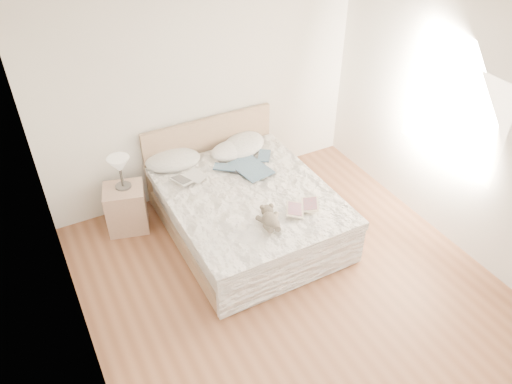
# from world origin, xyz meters

# --- Properties ---
(floor) EXTENTS (4.00, 4.50, 0.00)m
(floor) POSITION_xyz_m (0.00, 0.00, 0.00)
(floor) COLOR brown
(floor) RESTS_ON ground
(ceiling) EXTENTS (4.00, 4.50, 0.00)m
(ceiling) POSITION_xyz_m (0.00, 0.00, 2.70)
(ceiling) COLOR silver
(ceiling) RESTS_ON ground
(wall_back) EXTENTS (4.00, 0.02, 2.70)m
(wall_back) POSITION_xyz_m (0.00, 2.25, 1.35)
(wall_back) COLOR white
(wall_back) RESTS_ON ground
(wall_left) EXTENTS (0.02, 4.50, 2.70)m
(wall_left) POSITION_xyz_m (-2.00, 0.00, 1.35)
(wall_left) COLOR white
(wall_left) RESTS_ON ground
(wall_right) EXTENTS (0.02, 4.50, 2.70)m
(wall_right) POSITION_xyz_m (2.00, 0.00, 1.35)
(wall_right) COLOR white
(wall_right) RESTS_ON ground
(window) EXTENTS (0.02, 1.30, 1.10)m
(window) POSITION_xyz_m (1.99, 0.30, 1.45)
(window) COLOR white
(window) RESTS_ON wall_right
(bed) EXTENTS (1.72, 2.14, 1.00)m
(bed) POSITION_xyz_m (0.00, 1.19, 0.31)
(bed) COLOR tan
(bed) RESTS_ON floor
(nightstand) EXTENTS (0.54, 0.51, 0.56)m
(nightstand) POSITION_xyz_m (-1.21, 1.88, 0.28)
(nightstand) COLOR tan
(nightstand) RESTS_ON floor
(table_lamp) EXTENTS (0.30, 0.30, 0.39)m
(table_lamp) POSITION_xyz_m (-1.19, 1.92, 0.84)
(table_lamp) COLOR #4C4642
(table_lamp) RESTS_ON nightstand
(pillow_left) EXTENTS (0.74, 0.58, 0.20)m
(pillow_left) POSITION_xyz_m (-0.53, 2.06, 0.64)
(pillow_left) COLOR silver
(pillow_left) RESTS_ON bed
(pillow_middle) EXTENTS (0.60, 0.45, 0.17)m
(pillow_middle) POSITION_xyz_m (0.19, 1.92, 0.64)
(pillow_middle) COLOR white
(pillow_middle) RESTS_ON bed
(pillow_right) EXTENTS (0.80, 0.74, 0.20)m
(pillow_right) POSITION_xyz_m (0.37, 1.97, 0.64)
(pillow_right) COLOR white
(pillow_right) RESTS_ON bed
(blouse) EXTENTS (0.61, 0.64, 0.02)m
(blouse) POSITION_xyz_m (0.22, 1.48, 0.63)
(blouse) COLOR #345068
(blouse) RESTS_ON bed
(photo_book) EXTENTS (0.42, 0.36, 0.03)m
(photo_book) POSITION_xyz_m (-0.50, 1.63, 0.63)
(photo_book) COLOR silver
(photo_book) RESTS_ON bed
(childrens_book) EXTENTS (0.46, 0.42, 0.02)m
(childrens_book) POSITION_xyz_m (0.36, 0.57, 0.63)
(childrens_book) COLOR beige
(childrens_book) RESTS_ON bed
(teddy_bear) EXTENTS (0.26, 0.33, 0.16)m
(teddy_bear) POSITION_xyz_m (-0.09, 0.47, 0.65)
(teddy_bear) COLOR #655A4B
(teddy_bear) RESTS_ON bed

